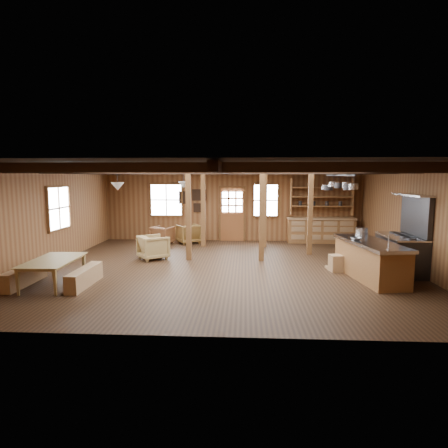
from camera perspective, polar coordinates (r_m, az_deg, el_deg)
The scene contains 22 objects.
room at distance 10.20m, azimuth 0.41°, elevation 0.95°, with size 10.04×9.04×2.84m.
ceiling_joists at distance 10.32m, azimuth 0.46°, elevation 8.14°, with size 9.80×8.82×0.18m.
timber_posts at distance 12.26m, azimuth 3.31°, elevation 2.00°, with size 3.95×2.35×2.80m.
back_door at distance 14.68m, azimuth 1.25°, elevation 0.84°, with size 1.02×0.08×2.15m.
window_back_left at distance 14.94m, azimuth -8.77°, elevation 3.65°, with size 1.32×0.06×1.32m.
window_back_right at distance 14.64m, azimuth 6.36°, elevation 3.61°, with size 1.02×0.06×1.32m.
window_left at distance 11.98m, azimuth -23.91°, elevation 2.23°, with size 0.14×1.24×1.32m.
notice_boards at distance 14.74m, azimuth -4.58°, elevation 3.81°, with size 1.08×0.03×0.90m.
back_counter at distance 14.75m, azimuth 14.54°, elevation -0.45°, with size 2.55×0.60×2.45m.
pendant_lamps at distance 11.46m, azimuth -10.70°, elevation 5.79°, with size 1.86×2.36×0.66m.
pot_rack at distance 10.87m, azimuth 16.81°, elevation 5.64°, with size 0.40×3.00×0.46m.
kitchen_island at distance 9.97m, azimuth 21.36°, elevation -5.07°, with size 1.27×2.61×1.20m.
step_stool at distance 10.50m, azimuth 17.02°, elevation -5.72°, with size 0.50×0.36×0.44m, color olive.
commercial_range at distance 10.87m, azimuth 25.65°, elevation -3.32°, with size 0.86×1.68×2.07m.
dining_table at distance 9.60m, azimuth -24.34°, elevation -6.75°, with size 1.74×0.97×0.61m, color olive.
bench_wall at distance 9.98m, azimuth -28.16°, elevation -7.01°, with size 0.28×1.51×0.42m, color olive.
bench_aisle at distance 9.32m, azimuth -20.47°, elevation -7.59°, with size 0.28×1.50×0.41m, color olive.
armchair_a at distance 14.25m, azimuth -5.42°, elevation -1.49°, with size 0.77×0.79×0.72m, color brown.
armchair_b at distance 14.21m, azimuth -9.38°, elevation -1.69°, with size 0.71×0.73×0.67m, color brown.
armchair_c at distance 11.67m, azimuth -10.71°, elevation -3.49°, with size 0.79×0.81×0.74m, color olive.
counter_pot at distance 10.84m, azimuth 20.23°, elevation -1.05°, with size 0.33×0.33×0.20m, color #B4B6BB.
bowl at distance 9.96m, azimuth 19.43°, elevation -2.10°, with size 0.27×0.27×0.07m, color silver.
Camera 1 is at (0.49, -10.13, 2.52)m, focal length 30.00 mm.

